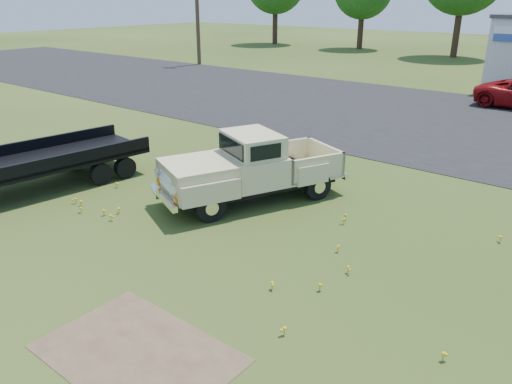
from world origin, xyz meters
TOP-DOWN VIEW (x-y plane):
  - ground at (0.00, 0.00)m, footprint 140.00×140.00m
  - asphalt_lot at (0.00, 15.00)m, footprint 90.00×14.00m
  - dirt_patch_a at (1.50, -3.00)m, footprint 3.00×2.00m
  - dirt_patch_b at (-2.00, 3.50)m, footprint 2.20×1.60m
  - utility_pole_west at (-22.00, 22.00)m, footprint 1.60×0.30m
  - vintage_pickup_truck at (-1.05, 2.90)m, footprint 3.82×5.39m
  - flatbed_trailer at (-6.29, -0.20)m, footprint 3.02×6.77m

SIDE VIEW (x-z plane):
  - ground at x=0.00m, z-range 0.00..0.00m
  - asphalt_lot at x=0.00m, z-range -0.01..0.01m
  - dirt_patch_a at x=1.50m, z-range -0.01..0.01m
  - dirt_patch_b at x=-2.00m, z-range -0.01..0.01m
  - flatbed_trailer at x=-6.29m, z-range 0.00..1.78m
  - vintage_pickup_truck at x=-1.05m, z-range 0.00..1.83m
  - utility_pole_west at x=-22.00m, z-range 0.10..9.10m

